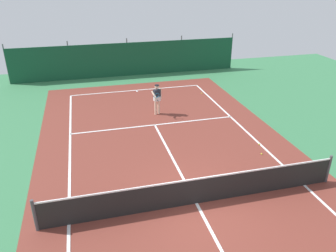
{
  "coord_description": "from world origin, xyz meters",
  "views": [
    {
      "loc": [
        -3.17,
        -8.43,
        7.05
      ],
      "look_at": [
        0.13,
        4.27,
        0.9
      ],
      "focal_mm": 35.61,
      "sensor_mm": 36.0,
      "label": 1
    }
  ],
  "objects": [
    {
      "name": "back_fence",
      "position": [
        -0.0,
        15.85,
        0.67
      ],
      "size": [
        16.3,
        0.98,
        2.7
      ],
      "color": "#14472D",
      "rests_on": "ground"
    },
    {
      "name": "court_surface",
      "position": [
        0.0,
        0.0,
        0.0
      ],
      "size": [
        11.02,
        26.6,
        0.01
      ],
      "color": "brown",
      "rests_on": "ground"
    },
    {
      "name": "tennis_net",
      "position": [
        0.0,
        0.0,
        0.51
      ],
      "size": [
        10.12,
        0.1,
        1.1
      ],
      "color": "black",
      "rests_on": "ground"
    },
    {
      "name": "tennis_player",
      "position": [
        0.44,
        7.75,
        0.96
      ],
      "size": [
        0.57,
        0.82,
        1.64
      ],
      "rotation": [
        0.0,
        0.0,
        3.49
      ],
      "color": "beige",
      "rests_on": "ground"
    },
    {
      "name": "tennis_ball_by_sideline",
      "position": [
        3.88,
        10.22,
        0.03
      ],
      "size": [
        0.07,
        0.07,
        0.07
      ],
      "primitive_type": "sphere",
      "color": "#CCDB33",
      "rests_on": "ground"
    },
    {
      "name": "ground_plane",
      "position": [
        0.0,
        0.0,
        0.0
      ],
      "size": [
        36.0,
        36.0,
        0.0
      ],
      "primitive_type": "plane",
      "color": "#387A4C"
    },
    {
      "name": "parked_car",
      "position": [
        -2.4,
        17.94,
        0.84
      ],
      "size": [
        2.17,
        4.28,
        1.68
      ],
      "rotation": [
        0.0,
        0.0,
        0.05
      ],
      "color": "black",
      "rests_on": "ground"
    },
    {
      "name": "tennis_ball_midcourt",
      "position": [
        3.72,
        2.39,
        0.03
      ],
      "size": [
        0.07,
        0.07,
        0.07
      ],
      "primitive_type": "sphere",
      "color": "#CCDB33",
      "rests_on": "ground"
    },
    {
      "name": "tennis_ball_near_player",
      "position": [
        4.04,
        3.18,
        0.03
      ],
      "size": [
        0.07,
        0.07,
        0.07
      ],
      "primitive_type": "sphere",
      "color": "#CCDB33",
      "rests_on": "ground"
    }
  ]
}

